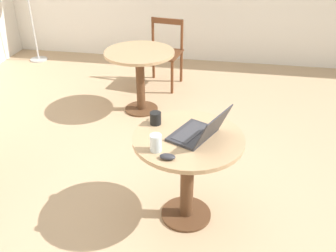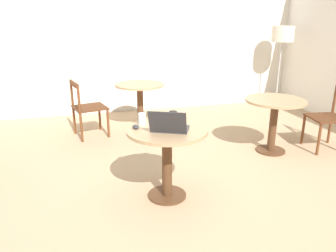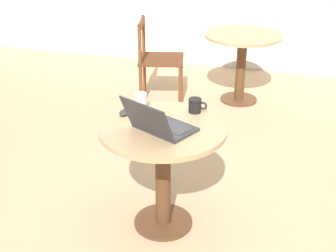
{
  "view_description": "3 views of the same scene",
  "coord_description": "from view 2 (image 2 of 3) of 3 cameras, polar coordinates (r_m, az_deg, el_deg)",
  "views": [
    {
      "loc": [
        -2.33,
        -0.25,
        2.05
      ],
      "look_at": [
        0.02,
        0.16,
        0.65
      ],
      "focal_mm": 40.0,
      "sensor_mm": 36.0,
      "label": 1
    },
    {
      "loc": [
        -0.96,
        -2.8,
        1.7
      ],
      "look_at": [
        -0.11,
        0.28,
        0.64
      ],
      "focal_mm": 35.0,
      "sensor_mm": 36.0,
      "label": 2
    },
    {
      "loc": [
        0.53,
        -2.38,
        1.93
      ],
      "look_at": [
        -0.25,
        0.27,
        0.57
      ],
      "focal_mm": 50.0,
      "sensor_mm": 36.0,
      "label": 3
    }
  ],
  "objects": [
    {
      "name": "ground_plane",
      "position": [
        3.41,
        3.03,
        -11.47
      ],
      "size": [
        16.0,
        16.0,
        0.0
      ],
      "primitive_type": "plane",
      "color": "tan"
    },
    {
      "name": "wall_back",
      "position": [
        6.11,
        -6.66,
        15.05
      ],
      "size": [
        9.4,
        0.06,
        2.7
      ],
      "color": "white",
      "rests_on": "ground_plane"
    },
    {
      "name": "cafe_table_near",
      "position": [
        3.11,
        -0.17,
        -3.48
      ],
      "size": [
        0.76,
        0.76,
        0.71
      ],
      "color": "#51331E",
      "rests_on": "ground_plane"
    },
    {
      "name": "cafe_table_mid",
      "position": [
        4.42,
        18.03,
        2.29
      ],
      "size": [
        0.76,
        0.76,
        0.71
      ],
      "color": "#51331E",
      "rests_on": "ground_plane"
    },
    {
      "name": "cafe_table_far",
      "position": [
        5.2,
        -4.91,
        5.47
      ],
      "size": [
        0.76,
        0.76,
        0.71
      ],
      "color": "#51331E",
      "rests_on": "ground_plane"
    },
    {
      "name": "chair_mid_right",
      "position": [
        4.83,
        26.4,
        1.26
      ],
      "size": [
        0.51,
        0.51,
        0.84
      ],
      "color": "brown",
      "rests_on": "ground_plane"
    },
    {
      "name": "chair_far_left",
      "position": [
        4.95,
        -13.92,
        3.05
      ],
      "size": [
        0.54,
        0.54,
        0.84
      ],
      "color": "brown",
      "rests_on": "ground_plane"
    },
    {
      "name": "floor_lamp",
      "position": [
        6.64,
        19.33,
        14.49
      ],
      "size": [
        0.41,
        0.41,
        1.55
      ],
      "color": "#B7B7B7",
      "rests_on": "ground_plane"
    },
    {
      "name": "laptop",
      "position": [
        2.97,
        0.24,
        -0.07
      ],
      "size": [
        0.44,
        0.43,
        0.23
      ],
      "color": "#2D2D33",
      "rests_on": "cafe_table_near"
    },
    {
      "name": "mouse",
      "position": [
        3.08,
        -5.64,
        -0.12
      ],
      "size": [
        0.06,
        0.1,
        0.03
      ],
      "color": "#2D2D33",
      "rests_on": "cafe_table_near"
    },
    {
      "name": "mug",
      "position": [
        3.31,
        0.93,
        1.82
      ],
      "size": [
        0.12,
        0.08,
        0.09
      ],
      "color": "black",
      "rests_on": "cafe_table_near"
    },
    {
      "name": "drinking_glass",
      "position": [
        3.16,
        -4.56,
        1.2
      ],
      "size": [
        0.07,
        0.07,
        0.11
      ],
      "color": "silver",
      "rests_on": "cafe_table_near"
    }
  ]
}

